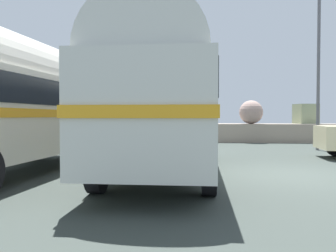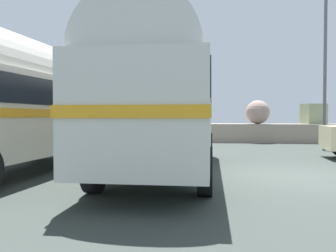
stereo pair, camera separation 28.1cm
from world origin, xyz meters
The scene contains 5 objects.
ground centered at (0.00, 0.00, 0.01)m, with size 32.00×26.00×0.02m.
breakwater centered at (0.16, 11.80, 0.70)m, with size 31.36×2.32×2.48m.
vintage_coach centered at (-3.34, -0.03, 2.05)m, with size 2.57×8.62×3.70m.
second_coach centered at (-7.37, -0.63, 2.05)m, with size 2.92×8.71×3.70m.
lamp_post centered at (2.78, 6.96, 4.08)m, with size 0.62×0.73×7.33m.
Camera 1 is at (-2.26, -9.32, 1.56)m, focal length 37.06 mm.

